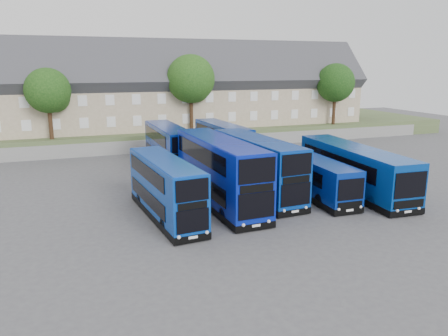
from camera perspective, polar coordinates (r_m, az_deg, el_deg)
The scene contains 15 objects.
ground at distance 30.31m, azimuth 5.61°, elevation -5.80°, with size 120.00×120.00×0.00m, color #49484E.
retaining_wall at distance 52.11m, azimuth -5.89°, elevation 3.12°, with size 70.00×0.40×1.50m, color slate.
earth_bank at distance 61.69m, azimuth -8.22°, elevation 4.87°, with size 80.00×20.00×2.00m, color #485A32.
terrace_row at distance 57.24m, azimuth -7.55°, elevation 9.88°, with size 54.00×10.40×11.20m.
dd_front_left at distance 28.90m, azimuth -7.65°, elevation -2.81°, with size 3.13×10.05×3.93m.
dd_front_mid at distance 31.34m, azimuth -0.54°, elevation -0.65°, with size 3.17×12.03×4.75m.
dd_front_right at distance 33.67m, azimuth 4.26°, elevation 0.05°, with size 3.23×11.35×4.46m.
dd_rear_left at distance 41.94m, azimuth -7.18°, elevation 2.45°, with size 2.61×10.68×4.22m.
dd_rear_right at distance 44.69m, azimuth -0.16°, elevation 3.11°, with size 2.90×10.31×4.05m.
coach_east_a at distance 34.68m, azimuth 11.23°, elevation -1.03°, with size 2.70×10.99×2.98m.
coach_east_b at distance 36.23m, azimuth 16.59°, elevation -0.22°, with size 3.54×13.27×3.59m.
tree_west at distance 50.93m, azimuth -21.86°, elevation 9.16°, with size 4.80×4.80×7.65m.
tree_mid at distance 53.44m, azimuth -4.24°, elevation 11.30°, with size 5.76×5.76×9.18m.
tree_east at distance 61.62m, azimuth 14.40°, elevation 10.56°, with size 5.12×5.12×8.16m.
tree_far at distance 70.78m, azimuth 15.26°, elevation 11.08°, with size 5.44×5.44×8.67m.
Camera 1 is at (-12.60, -25.73, 9.87)m, focal length 35.00 mm.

